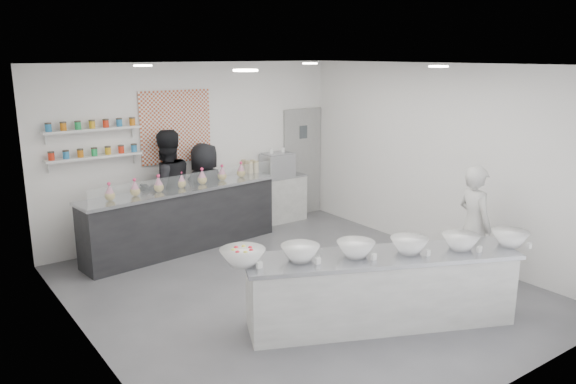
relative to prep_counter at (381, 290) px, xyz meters
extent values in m
plane|color=#515156|center=(-0.19, 1.36, -0.44)|extent=(6.00, 6.00, 0.00)
plane|color=white|center=(-0.19, 1.36, 2.56)|extent=(6.00, 6.00, 0.00)
plane|color=white|center=(-0.19, 4.36, 1.06)|extent=(5.50, 0.00, 5.50)
plane|color=white|center=(-2.94, 1.36, 1.06)|extent=(0.00, 6.00, 6.00)
plane|color=white|center=(2.56, 1.36, 1.06)|extent=(0.00, 6.00, 6.00)
cube|color=gray|center=(2.11, 4.33, 0.61)|extent=(0.88, 0.04, 2.10)
cube|color=#B14721|center=(-0.54, 4.33, 1.51)|extent=(1.25, 0.03, 1.20)
cube|color=silver|center=(-1.94, 4.26, 1.16)|extent=(1.45, 0.22, 0.04)
cube|color=silver|center=(-1.94, 4.26, 1.58)|extent=(1.45, 0.22, 0.04)
cylinder|color=white|center=(-1.59, 0.36, 2.54)|extent=(0.24, 0.24, 0.02)
cylinder|color=white|center=(1.21, 0.36, 2.54)|extent=(0.24, 0.24, 0.02)
cylinder|color=white|center=(-1.59, 2.96, 2.54)|extent=(0.24, 0.24, 0.02)
cylinder|color=white|center=(1.21, 2.96, 2.54)|extent=(0.24, 0.24, 0.02)
cube|color=#B0B0AB|center=(0.00, 0.00, 0.00)|extent=(3.23, 1.99, 0.88)
cube|color=black|center=(-0.76, 3.75, 0.08)|extent=(3.41, 0.97, 1.04)
cube|color=white|center=(-0.73, 3.46, 0.75)|extent=(3.30, 0.37, 0.28)
cube|color=#B0B0AB|center=(1.36, 4.14, 0.00)|extent=(1.19, 0.38, 0.89)
cube|color=#93969E|center=(1.38, 4.14, 0.67)|extent=(0.57, 0.39, 0.44)
imported|color=beige|center=(1.90, 0.15, 0.40)|extent=(0.55, 0.70, 1.68)
imported|color=black|center=(-0.90, 4.00, 0.54)|extent=(0.97, 0.76, 1.96)
imported|color=black|center=(-0.20, 4.00, 0.40)|extent=(0.89, 0.64, 1.68)
camera|label=1|loc=(-4.46, -4.34, 2.70)|focal=35.00mm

